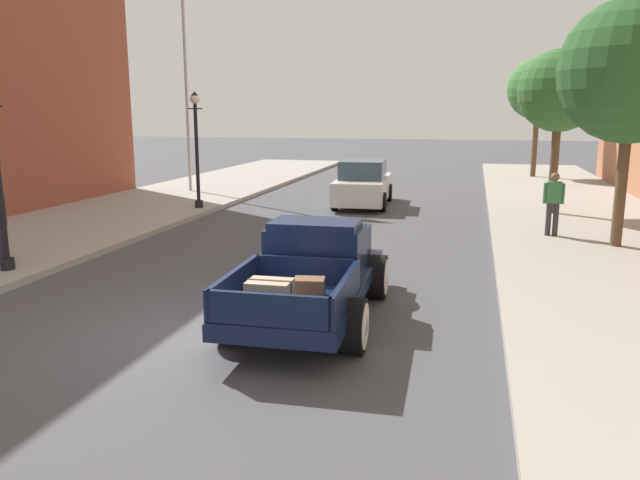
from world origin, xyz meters
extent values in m
plane|color=#47474C|center=(0.00, 0.00, 0.00)|extent=(140.00, 140.00, 0.00)
cube|color=#0F1938|center=(1.47, 1.05, 0.54)|extent=(1.91, 4.95, 0.24)
cube|color=#0F1938|center=(1.46, 1.40, 1.06)|extent=(1.59, 1.15, 0.80)
cube|color=#0F1938|center=(1.46, 1.35, 1.52)|extent=(1.46, 0.98, 0.12)
cube|color=#3D4C5B|center=(1.45, 1.97, 1.22)|extent=(1.33, 0.08, 0.44)
cube|color=#0F1938|center=(1.42, 2.70, 0.92)|extent=(1.36, 1.54, 0.52)
cube|color=silver|center=(1.40, 3.50, 0.90)|extent=(0.68, 0.12, 0.47)
cube|color=#0F1938|center=(1.52, -0.35, 0.68)|extent=(1.75, 2.15, 0.04)
cube|color=#0F1938|center=(0.71, -0.38, 0.90)|extent=(0.14, 2.10, 0.44)
cube|color=#0F1938|center=(2.32, -0.33, 0.90)|extent=(0.14, 2.10, 0.44)
cube|color=#0F1938|center=(1.55, -1.36, 0.90)|extent=(1.62, 0.13, 0.44)
cube|color=#0F1938|center=(1.49, 0.66, 0.90)|extent=(1.62, 0.13, 0.44)
cylinder|color=black|center=(0.54, 2.37, 0.40)|extent=(0.38, 0.81, 0.80)
cylinder|color=silver|center=(0.35, 2.36, 0.40)|extent=(0.03, 0.66, 0.66)
cylinder|color=silver|center=(0.34, 2.36, 0.40)|extent=(0.03, 0.24, 0.24)
cylinder|color=black|center=(2.33, 2.42, 0.40)|extent=(0.38, 0.81, 0.80)
cylinder|color=silver|center=(2.51, 2.43, 0.40)|extent=(0.03, 0.66, 0.66)
cylinder|color=silver|center=(2.52, 2.43, 0.40)|extent=(0.03, 0.24, 0.24)
cylinder|color=black|center=(0.62, -0.33, 0.40)|extent=(0.38, 0.81, 0.80)
cylinder|color=silver|center=(0.43, -0.33, 0.40)|extent=(0.03, 0.66, 0.66)
cylinder|color=silver|center=(0.42, -0.33, 0.40)|extent=(0.03, 0.24, 0.24)
cylinder|color=black|center=(2.41, -0.27, 0.40)|extent=(0.38, 0.81, 0.80)
cylinder|color=silver|center=(2.60, -0.27, 0.40)|extent=(0.03, 0.66, 0.66)
cylinder|color=silver|center=(2.61, -0.27, 0.40)|extent=(0.03, 0.24, 0.24)
cube|color=gray|center=(1.35, -0.71, 0.90)|extent=(0.61, 0.46, 0.40)
cube|color=#3D2D1E|center=(1.35, -0.71, 0.90)|extent=(0.62, 0.07, 0.42)
cube|color=brown|center=(1.73, -0.05, 0.84)|extent=(0.48, 0.38, 0.28)
cube|color=silver|center=(0.11, 13.63, 0.61)|extent=(1.96, 4.39, 0.80)
cube|color=#384C5B|center=(0.11, 13.48, 1.33)|extent=(1.63, 2.08, 0.64)
cylinder|color=black|center=(-0.79, 14.87, 0.33)|extent=(0.26, 0.67, 0.66)
cylinder|color=black|center=(0.86, 14.96, 0.33)|extent=(0.26, 0.67, 0.66)
cylinder|color=black|center=(-0.65, 12.30, 0.33)|extent=(0.26, 0.67, 0.66)
cylinder|color=black|center=(1.00, 12.39, 0.33)|extent=(0.26, 0.67, 0.66)
cylinder|color=#232847|center=(-5.70, 2.46, 0.58)|extent=(0.14, 0.14, 0.86)
cylinder|color=#232328|center=(-5.57, 2.46, 1.26)|extent=(0.09, 0.09, 0.54)
cylinder|color=#333338|center=(5.92, 8.57, 0.58)|extent=(0.14, 0.14, 0.86)
cylinder|color=#333338|center=(6.10, 8.57, 0.58)|extent=(0.14, 0.14, 0.86)
cube|color=#387A47|center=(6.01, 8.57, 1.29)|extent=(0.36, 0.22, 0.56)
cylinder|color=#387A47|center=(5.79, 8.57, 1.26)|extent=(0.09, 0.09, 0.54)
cylinder|color=#387A47|center=(6.23, 8.57, 1.26)|extent=(0.09, 0.09, 0.54)
sphere|color=brown|center=(6.01, 8.57, 1.69)|extent=(0.22, 0.22, 0.22)
cylinder|color=black|center=(-5.28, 2.07, 0.27)|extent=(0.28, 0.28, 0.24)
cylinder|color=black|center=(-5.05, 10.83, 0.27)|extent=(0.28, 0.28, 0.24)
cylinder|color=black|center=(-5.05, 10.83, 1.99)|extent=(0.12, 0.12, 3.20)
cylinder|color=black|center=(-5.05, 10.83, 3.44)|extent=(0.50, 0.04, 0.04)
sphere|color=silver|center=(-5.05, 10.83, 3.75)|extent=(0.32, 0.32, 0.32)
cone|color=black|center=(-5.05, 10.83, 3.93)|extent=(0.24, 0.24, 0.14)
cylinder|color=#B2B2B7|center=(-7.39, 15.08, 4.65)|extent=(0.12, 0.12, 9.00)
cylinder|color=brown|center=(7.39, 7.61, 1.58)|extent=(0.26, 0.26, 2.86)
sphere|color=#285628|center=(7.39, 7.61, 4.27)|extent=(3.35, 3.35, 3.35)
cylinder|color=brown|center=(6.43, 12.56, 1.59)|extent=(0.26, 0.26, 2.88)
sphere|color=#33662D|center=(6.43, 12.56, 3.98)|extent=(2.55, 2.55, 2.55)
cylinder|color=brown|center=(6.86, 24.45, 1.73)|extent=(0.26, 0.26, 3.17)
sphere|color=#3D7538|center=(6.86, 24.45, 4.45)|extent=(3.01, 3.01, 3.01)
camera|label=1|loc=(3.95, -8.38, 3.34)|focal=34.75mm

